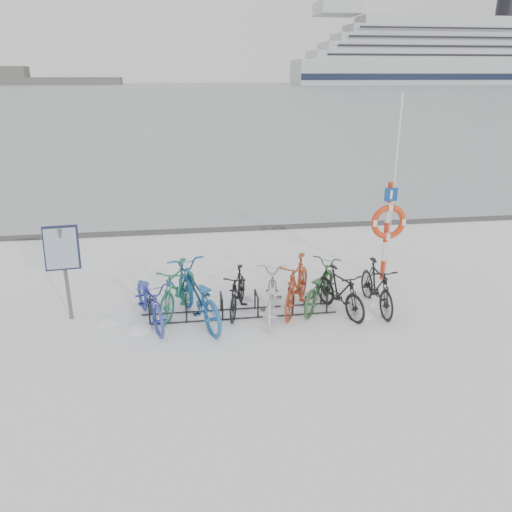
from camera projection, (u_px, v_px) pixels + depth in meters
ground at (239, 314)px, 10.33m from camera, size 900.00×900.00×0.00m
ice_sheet at (184, 91)px, 154.48m from camera, size 400.00×298.00×0.02m
quay_edge at (219, 230)px, 15.80m from camera, size 400.00×0.25×0.10m
bike_rack at (239, 306)px, 10.26m from camera, size 4.00×0.48×0.46m
info_board at (62, 254)px, 9.65m from camera, size 0.67×0.31×1.96m
lifebuoy_station at (388, 222)px, 11.57m from camera, size 0.83×0.23×4.32m
cruise_ferry at (428, 59)px, 239.13m from camera, size 131.70×24.85×43.27m
bike_0 at (150, 297)px, 9.88m from camera, size 1.24×2.08×1.03m
bike_1 at (177, 287)px, 10.28m from camera, size 1.19×1.89×1.10m
bike_2 at (197, 293)px, 9.91m from camera, size 1.47×2.36×1.17m
bike_3 at (238, 290)px, 10.34m from camera, size 0.88×1.65×0.95m
bike_4 at (271, 294)px, 10.12m from camera, size 1.01×1.94×0.97m
bike_5 at (297, 283)px, 10.42m from camera, size 1.33×1.96×1.15m
bike_6 at (319, 284)px, 10.60m from camera, size 1.54×1.89×0.97m
bike_7 at (340, 290)px, 10.28m from camera, size 0.99×1.71×0.99m
bike_8 at (377, 285)px, 10.44m from camera, size 0.52×1.76×1.06m
snow_drifts at (268, 312)px, 10.40m from camera, size 5.89×1.58×0.20m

